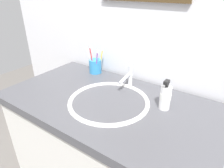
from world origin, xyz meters
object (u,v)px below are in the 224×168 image
(faucet, at_px, (129,76))
(toothbrush_red, at_px, (91,57))
(toothbrush_yellow, at_px, (101,58))
(toothbrush_cup, at_px, (95,66))
(soap_dispenser, at_px, (165,97))
(toothbrush_purple, at_px, (97,60))
(toothbrush_white, at_px, (90,59))

(faucet, bearing_deg, toothbrush_red, 174.69)
(toothbrush_red, xyz_separation_m, toothbrush_yellow, (0.04, 0.05, -0.01))
(toothbrush_cup, relative_size, toothbrush_yellow, 0.53)
(toothbrush_yellow, distance_m, soap_dispenser, 0.56)
(faucet, distance_m, toothbrush_purple, 0.27)
(toothbrush_yellow, bearing_deg, toothbrush_purple, -88.68)
(toothbrush_purple, bearing_deg, soap_dispenser, -13.96)
(faucet, height_order, toothbrush_yellow, toothbrush_yellow)
(toothbrush_purple, bearing_deg, toothbrush_yellow, 91.32)
(soap_dispenser, bearing_deg, toothbrush_yellow, 161.07)
(toothbrush_cup, distance_m, toothbrush_red, 0.08)
(toothbrush_red, distance_m, toothbrush_purple, 0.04)
(toothbrush_yellow, bearing_deg, soap_dispenser, -18.93)
(toothbrush_cup, bearing_deg, faucet, -10.73)
(toothbrush_white, bearing_deg, toothbrush_cup, 52.12)
(toothbrush_red, bearing_deg, toothbrush_yellow, 52.33)
(toothbrush_red, relative_size, toothbrush_yellow, 1.13)
(toothbrush_cup, xyz_separation_m, toothbrush_yellow, (0.03, 0.02, 0.06))
(toothbrush_purple, xyz_separation_m, toothbrush_yellow, (-0.00, 0.05, 0.00))
(toothbrush_cup, height_order, toothbrush_yellow, toothbrush_yellow)
(faucet, bearing_deg, toothbrush_cup, 169.27)
(toothbrush_red, height_order, toothbrush_purple, toothbrush_red)
(toothbrush_red, xyz_separation_m, soap_dispenser, (0.57, -0.13, -0.05))
(toothbrush_white, xyz_separation_m, toothbrush_purple, (0.06, 0.00, -0.00))
(faucet, relative_size, toothbrush_cup, 1.70)
(toothbrush_purple, height_order, soap_dispenser, toothbrush_purple)
(toothbrush_cup, xyz_separation_m, toothbrush_white, (-0.02, -0.03, 0.06))
(faucet, xyz_separation_m, toothbrush_cup, (-0.30, 0.06, -0.02))
(toothbrush_purple, bearing_deg, toothbrush_white, -176.78)
(toothbrush_red, height_order, toothbrush_yellow, toothbrush_red)
(faucet, relative_size, toothbrush_yellow, 0.90)
(toothbrush_cup, xyz_separation_m, toothbrush_purple, (0.04, -0.03, 0.06))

